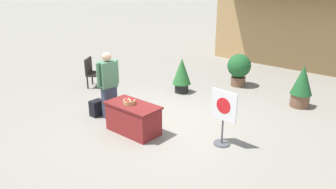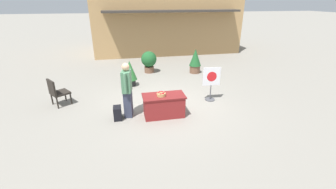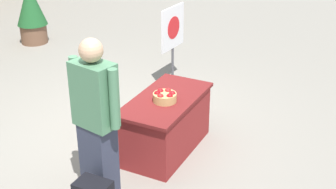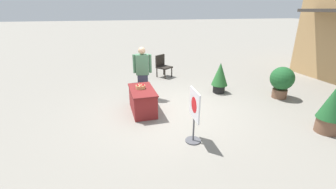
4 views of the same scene
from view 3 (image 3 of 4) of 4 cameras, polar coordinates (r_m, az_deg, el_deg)
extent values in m
plane|color=gray|center=(6.22, -6.90, -4.60)|extent=(120.00, 120.00, 0.00)
cube|color=maroon|center=(5.65, -0.28, -3.82)|extent=(1.24, 0.64, 0.66)
cube|color=maroon|center=(5.49, -0.29, -0.62)|extent=(1.32, 0.68, 0.04)
cylinder|color=tan|center=(5.38, -0.40, -0.35)|extent=(0.27, 0.27, 0.10)
sphere|color=red|center=(5.43, -0.01, 0.38)|extent=(0.08, 0.08, 0.08)
sphere|color=red|center=(5.42, -0.94, 0.35)|extent=(0.08, 0.08, 0.08)
sphere|color=#A30F14|center=(5.37, -1.32, 0.06)|extent=(0.08, 0.08, 0.08)
sphere|color=red|center=(5.30, -0.94, -0.30)|extent=(0.08, 0.08, 0.08)
sphere|color=#A30F14|center=(5.30, 0.21, -0.27)|extent=(0.08, 0.08, 0.08)
sphere|color=red|center=(5.37, 0.52, 0.05)|extent=(0.08, 0.08, 0.08)
cube|color=#33384C|center=(4.90, -8.38, -7.95)|extent=(0.30, 0.38, 0.84)
cube|color=#4C7F5B|center=(4.53, -8.98, -0.02)|extent=(0.33, 0.46, 0.66)
sphere|color=tan|center=(4.36, -9.38, 5.35)|extent=(0.23, 0.23, 0.23)
cylinder|color=#4C7F5B|center=(4.70, -11.21, 1.10)|extent=(0.09, 0.09, 0.61)
cylinder|color=#4C7F5B|center=(4.35, -6.61, -0.60)|extent=(0.09, 0.09, 0.61)
cylinder|color=#4C4C51|center=(7.66, 0.55, 1.73)|extent=(0.36, 0.36, 0.03)
cylinder|color=#4C4C51|center=(7.54, 0.56, 3.75)|extent=(0.04, 0.04, 0.55)
cube|color=silver|center=(7.34, 0.58, 8.17)|extent=(0.64, 0.08, 0.67)
cylinder|color=red|center=(7.33, 0.72, 8.14)|extent=(0.36, 0.03, 0.36)
cylinder|color=brown|center=(9.77, -16.03, 7.16)|extent=(0.52, 0.52, 0.38)
cone|color=#1E5628|center=(9.61, -16.46, 10.57)|extent=(0.59, 0.59, 0.83)
camera|label=1|loc=(9.91, 45.26, 20.96)|focal=35.00mm
camera|label=2|loc=(5.18, 80.95, 8.59)|focal=24.00mm
camera|label=4|loc=(10.53, 21.17, 22.61)|focal=24.00mm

